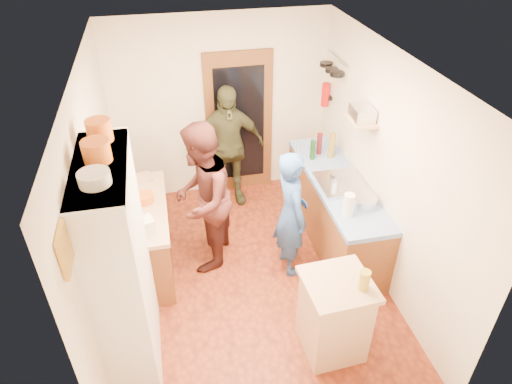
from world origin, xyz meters
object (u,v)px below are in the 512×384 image
object	(u,v)px
person_back	(228,147)
right_counter_base	(334,211)
hutch_body	(123,273)
island_base	(334,318)
person_hob	(294,214)
person_left	(206,197)

from	to	relation	value
person_back	right_counter_base	bearing A→B (deg)	-49.21
hutch_body	island_base	xyz separation A→B (m)	(1.89, -0.34, -0.67)
right_counter_base	person_back	distance (m)	1.69
right_counter_base	person_hob	world-z (taller)	person_hob
island_base	person_left	size ratio (longest dim) A/B	0.46
island_base	person_hob	world-z (taller)	person_hob
hutch_body	island_base	distance (m)	2.03
person_left	person_back	xyz separation A→B (m)	(0.46, 1.18, -0.04)
hutch_body	right_counter_base	xyz separation A→B (m)	(2.50, 1.30, -0.68)
right_counter_base	island_base	bearing A→B (deg)	-110.48
person_left	hutch_body	bearing A→B (deg)	-15.17
island_base	person_hob	xyz separation A→B (m)	(-0.06, 1.21, 0.36)
right_counter_base	person_back	world-z (taller)	person_back
island_base	person_hob	bearing A→B (deg)	92.84
hutch_body	person_back	size ratio (longest dim) A/B	1.24
right_counter_base	hutch_body	bearing A→B (deg)	-152.53
person_hob	person_back	world-z (taller)	person_back
person_hob	island_base	bearing A→B (deg)	177.74
island_base	person_left	xyz separation A→B (m)	(-1.02, 1.59, 0.50)
person_back	hutch_body	bearing A→B (deg)	-124.02
hutch_body	person_hob	distance (m)	2.05
person_left	person_back	bearing A→B (deg)	178.61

